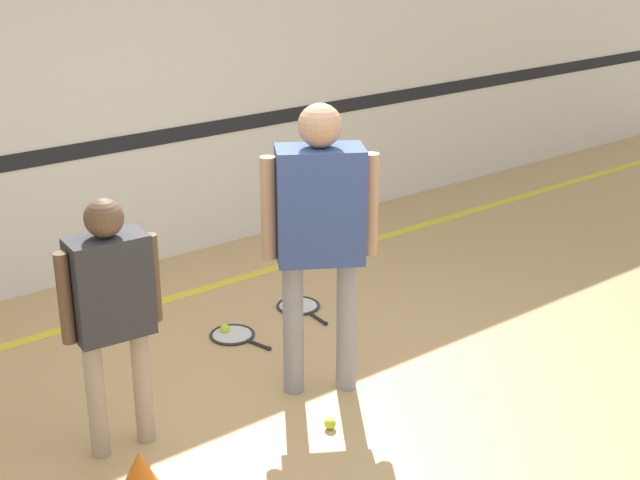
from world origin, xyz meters
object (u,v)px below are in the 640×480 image
person_instructor (320,220)px  tennis_ball_near_instructor (330,423)px  training_cone (140,473)px  racket_spare_on_floor (234,335)px  tennis_ball_by_spare_racket (225,329)px  person_student_left (111,300)px  racket_second_spare (299,306)px

person_instructor → tennis_ball_near_instructor: 1.14m
training_cone → person_instructor: bearing=11.1°
racket_spare_on_floor → tennis_ball_by_spare_racket: tennis_ball_by_spare_racket is taller
person_student_left → tennis_ball_near_instructor: 1.41m
person_instructor → racket_spare_on_floor: person_instructor is taller
person_student_left → person_instructor: bearing=-3.0°
person_student_left → training_cone: person_student_left is taller
racket_second_spare → tennis_ball_near_instructor: (-0.82, -1.38, 0.02)m
tennis_ball_near_instructor → person_student_left: bearing=150.9°
person_student_left → racket_spare_on_floor: person_student_left is taller
racket_spare_on_floor → racket_second_spare: bearing=84.5°
person_student_left → tennis_ball_by_spare_racket: size_ratio=21.36×
person_student_left → racket_spare_on_floor: size_ratio=2.68×
racket_second_spare → racket_spare_on_floor: bearing=-77.2°
person_instructor → person_student_left: bearing=-156.5°
person_student_left → tennis_ball_near_instructor: person_student_left is taller
person_instructor → person_student_left: person_instructor is taller
person_student_left → tennis_ball_near_instructor: bearing=-24.4°
person_student_left → tennis_ball_near_instructor: (0.98, -0.55, -0.84)m
tennis_ball_by_spare_racket → racket_second_spare: bearing=1.2°
person_student_left → tennis_ball_by_spare_racket: bearing=39.9°
person_instructor → tennis_ball_by_spare_racket: (-0.06, 0.98, -1.05)m
person_instructor → tennis_ball_near_instructor: person_instructor is taller
tennis_ball_near_instructor → tennis_ball_by_spare_racket: size_ratio=1.00×
tennis_ball_near_instructor → person_instructor: bearing=59.1°
person_student_left → racket_second_spare: person_student_left is taller
person_instructor → racket_second_spare: (0.59, 0.99, -1.07)m
racket_second_spare → tennis_ball_by_spare_racket: size_ratio=8.23×
racket_second_spare → person_instructor: bearing=-26.4°
tennis_ball_near_instructor → racket_spare_on_floor: bearing=81.5°
racket_second_spare → tennis_ball_near_instructor: bearing=-26.4°
person_instructor → racket_spare_on_floor: 1.40m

